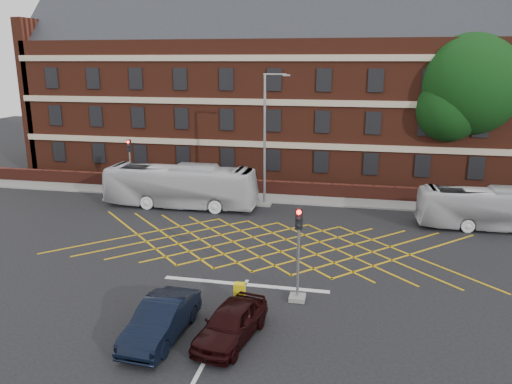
% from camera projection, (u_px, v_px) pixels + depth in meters
% --- Properties ---
extents(ground, '(120.00, 120.00, 0.00)m').
position_uv_depth(ground, '(259.00, 257.00, 26.98)').
color(ground, black).
rests_on(ground, ground).
extents(victorian_building, '(51.00, 12.17, 20.40)m').
position_uv_depth(victorian_building, '(309.00, 88.00, 45.75)').
color(victorian_building, '#512114').
rests_on(victorian_building, ground).
extents(boundary_wall, '(56.00, 0.50, 1.10)m').
position_uv_depth(boundary_wall, '(292.00, 189.00, 39.15)').
color(boundary_wall, '#461A12').
rests_on(boundary_wall, ground).
extents(far_pavement, '(60.00, 3.00, 0.12)m').
position_uv_depth(far_pavement, '(290.00, 198.00, 38.33)').
color(far_pavement, slate).
rests_on(far_pavement, ground).
extents(box_junction_hatching, '(8.22, 8.22, 0.02)m').
position_uv_depth(box_junction_hatching, '(266.00, 244.00, 28.87)').
color(box_junction_hatching, '#CC990C').
rests_on(box_junction_hatching, ground).
extents(stop_line, '(8.00, 0.30, 0.02)m').
position_uv_depth(stop_line, '(245.00, 284.00, 23.67)').
color(stop_line, silver).
rests_on(stop_line, ground).
extents(centre_line, '(0.15, 14.00, 0.02)m').
position_uv_depth(centre_line, '(204.00, 363.00, 17.51)').
color(centre_line, silver).
rests_on(centre_line, ground).
extents(bus_left, '(11.08, 2.64, 3.08)m').
position_uv_depth(bus_left, '(180.00, 186.00, 35.91)').
color(bus_left, silver).
rests_on(bus_left, ground).
extents(bus_right, '(9.62, 2.68, 2.65)m').
position_uv_depth(bus_right, '(496.00, 209.00, 31.16)').
color(bus_right, silver).
rests_on(bus_right, ground).
extents(car_navy, '(1.82, 4.58, 1.48)m').
position_uv_depth(car_navy, '(161.00, 320.00, 18.99)').
color(car_navy, black).
rests_on(car_navy, ground).
extents(car_maroon, '(2.45, 4.41, 1.42)m').
position_uv_depth(car_maroon, '(231.00, 323.00, 18.85)').
color(car_maroon, black).
rests_on(car_maroon, ground).
extents(deciduous_tree, '(8.00, 7.88, 12.41)m').
position_uv_depth(deciduous_tree, '(468.00, 92.00, 38.65)').
color(deciduous_tree, black).
rests_on(deciduous_tree, ground).
extents(traffic_light_near, '(0.70, 0.70, 4.27)m').
position_uv_depth(traffic_light_near, '(298.00, 263.00, 21.72)').
color(traffic_light_near, slate).
rests_on(traffic_light_near, ground).
extents(traffic_light_far, '(0.70, 0.70, 4.27)m').
position_uv_depth(traffic_light_far, '(131.00, 171.00, 39.79)').
color(traffic_light_far, slate).
rests_on(traffic_light_far, ground).
extents(street_lamp, '(2.25, 1.00, 9.44)m').
position_uv_depth(street_lamp, '(265.00, 161.00, 35.86)').
color(street_lamp, slate).
rests_on(street_lamp, ground).
extents(direction_signs, '(1.10, 0.16, 2.20)m').
position_uv_depth(direction_signs, '(121.00, 176.00, 39.82)').
color(direction_signs, gray).
rests_on(direction_signs, ground).
extents(utility_cabinet, '(0.46, 0.37, 0.98)m').
position_uv_depth(utility_cabinet, '(240.00, 294.00, 21.65)').
color(utility_cabinet, '#D8BA0C').
rests_on(utility_cabinet, ground).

